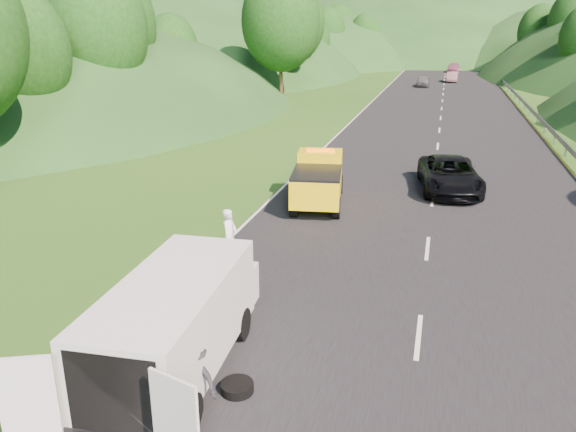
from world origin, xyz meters
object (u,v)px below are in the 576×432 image
(child, at_px, (232,274))
(passing_suv, at_px, (448,191))
(woman, at_px, (231,262))
(worker, at_px, (196,413))
(tow_truck, at_px, (318,180))
(suitcase, at_px, (186,267))
(spare_tire, at_px, (237,392))
(white_van, at_px, (177,320))

(child, bearing_deg, passing_suv, 105.93)
(woman, distance_m, worker, 7.48)
(tow_truck, relative_size, suitcase, 8.51)
(tow_truck, distance_m, suitcase, 8.64)
(child, bearing_deg, suitcase, -110.72)
(worker, bearing_deg, suitcase, 124.61)
(woman, relative_size, spare_tire, 2.56)
(passing_suv, bearing_deg, spare_tire, -111.38)
(woman, relative_size, passing_suv, 0.32)
(child, height_order, worker, worker)
(woman, relative_size, child, 1.60)
(tow_truck, xyz_separation_m, worker, (0.63, -14.13, -1.09))
(woman, relative_size, suitcase, 2.81)
(white_van, distance_m, worker, 1.99)
(woman, distance_m, passing_suv, 12.49)
(passing_suv, bearing_deg, woman, -130.23)
(child, height_order, spare_tire, child)
(woman, xyz_separation_m, worker, (2.01, -7.21, 0.00))
(white_van, bearing_deg, tow_truck, 85.52)
(tow_truck, bearing_deg, suitcase, -113.76)
(child, xyz_separation_m, passing_suv, (6.44, 11.31, 0.00))
(white_van, xyz_separation_m, woman, (-1.11, 5.99, -1.29))
(woman, height_order, worker, woman)
(white_van, height_order, spare_tire, white_van)
(white_van, height_order, child, white_van)
(suitcase, bearing_deg, passing_suv, 57.04)
(spare_tire, bearing_deg, tow_truck, 95.14)
(tow_truck, distance_m, white_van, 12.92)
(worker, xyz_separation_m, suitcase, (-2.92, 5.83, 0.32))
(child, bearing_deg, worker, -29.81)
(tow_truck, relative_size, spare_tire, 7.75)
(white_van, xyz_separation_m, passing_suv, (5.68, 16.48, -1.29))
(tow_truck, height_order, white_van, white_van)
(white_van, xyz_separation_m, suitcase, (-2.01, 4.61, -0.97))
(tow_truck, height_order, child, tow_truck)
(suitcase, bearing_deg, worker, -63.43)
(white_van, relative_size, child, 5.85)
(white_van, relative_size, suitcase, 10.29)
(child, distance_m, spare_tire, 5.95)
(tow_truck, xyz_separation_m, suitcase, (-2.28, -8.30, -0.77))
(woman, xyz_separation_m, spare_tire, (2.57, -6.35, 0.00))
(child, xyz_separation_m, suitcase, (-1.25, -0.55, 0.32))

